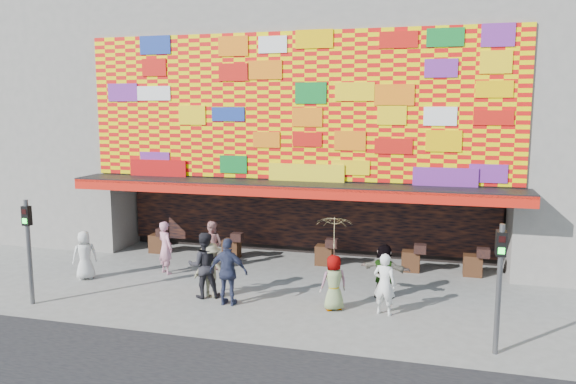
% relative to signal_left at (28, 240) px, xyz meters
% --- Properties ---
extents(ground, '(90.00, 90.00, 0.00)m').
position_rel_signal_left_xyz_m(ground, '(6.20, 1.50, -1.86)').
color(ground, slate).
rests_on(ground, ground).
extents(shop_building, '(15.20, 9.40, 10.00)m').
position_rel_signal_left_xyz_m(shop_building, '(6.20, 9.68, 3.37)').
color(shop_building, gray).
rests_on(shop_building, ground).
extents(neighbor_left, '(11.00, 8.00, 12.00)m').
position_rel_signal_left_xyz_m(neighbor_left, '(-6.80, 9.50, 4.14)').
color(neighbor_left, gray).
rests_on(neighbor_left, ground).
extents(signal_left, '(0.22, 0.20, 3.00)m').
position_rel_signal_left_xyz_m(signal_left, '(0.00, 0.00, 0.00)').
color(signal_left, '#59595B').
rests_on(signal_left, ground).
extents(signal_right, '(0.22, 0.20, 3.00)m').
position_rel_signal_left_xyz_m(signal_right, '(12.40, 0.00, 0.00)').
color(signal_right, '#59595B').
rests_on(signal_right, ground).
extents(ped_a, '(0.91, 0.90, 1.59)m').
position_rel_signal_left_xyz_m(ped_a, '(0.04, 2.44, -1.07)').
color(ped_a, silver).
rests_on(ped_a, ground).
extents(ped_b, '(0.78, 0.70, 1.78)m').
position_rel_signal_left_xyz_m(ped_b, '(2.28, 3.68, -0.97)').
color(ped_b, '#CC849A').
rests_on(ped_b, ground).
extents(ped_c, '(1.16, 1.06, 1.94)m').
position_rel_signal_left_xyz_m(ped_c, '(4.49, 1.82, -0.89)').
color(ped_c, '#222127').
rests_on(ped_c, ground).
extents(ped_d, '(1.11, 0.71, 1.62)m').
position_rel_signal_left_xyz_m(ped_d, '(4.67, 1.90, -1.05)').
color(ped_d, gray).
rests_on(ped_d, ground).
extents(ped_e, '(1.13, 0.48, 1.92)m').
position_rel_signal_left_xyz_m(ped_e, '(5.41, 1.40, -0.90)').
color(ped_e, '#2D3350').
rests_on(ped_e, ground).
extents(ped_f, '(1.55, 0.74, 1.60)m').
position_rel_signal_left_xyz_m(ped_f, '(9.57, 3.18, -1.06)').
color(ped_f, gray).
rests_on(ped_f, ground).
extents(ped_g, '(0.90, 0.82, 1.55)m').
position_rel_signal_left_xyz_m(ped_g, '(8.34, 1.78, -1.09)').
color(ped_g, gray).
rests_on(ped_g, ground).
extents(ped_h, '(0.69, 0.54, 1.69)m').
position_rel_signal_left_xyz_m(ped_h, '(9.72, 1.80, -1.02)').
color(ped_h, white).
rests_on(ped_h, ground).
extents(ped_i, '(0.89, 0.73, 1.66)m').
position_rel_signal_left_xyz_m(ped_i, '(3.52, 4.69, -1.03)').
color(ped_i, tan).
rests_on(ped_i, ground).
extents(parasol, '(1.24, 1.25, 1.86)m').
position_rel_signal_left_xyz_m(parasol, '(8.34, 1.78, 0.30)').
color(parasol, beige).
rests_on(parasol, ground).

